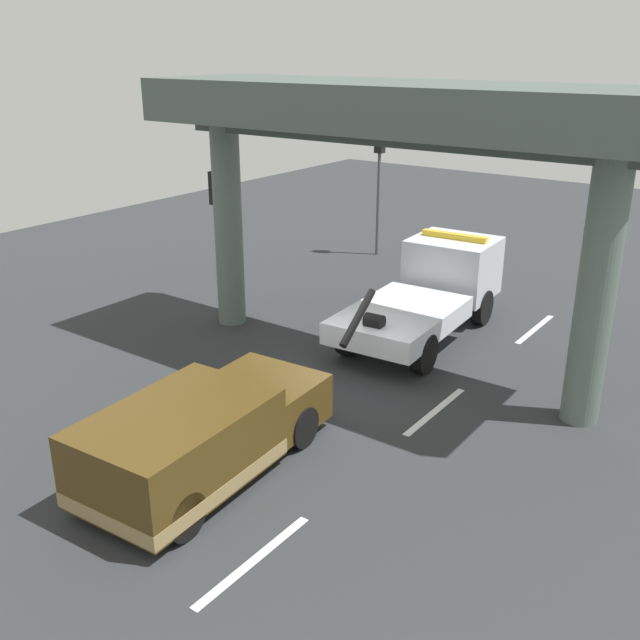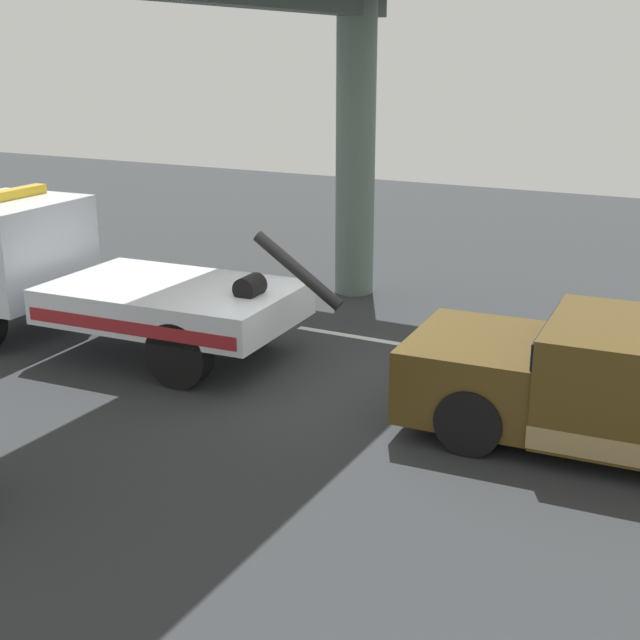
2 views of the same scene
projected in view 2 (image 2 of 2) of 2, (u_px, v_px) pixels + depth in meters
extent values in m
cube|color=#2D3033|center=(299.00, 386.00, 12.74)|extent=(60.00, 40.00, 0.10)
cube|color=silver|center=(365.00, 338.00, 14.70)|extent=(2.60, 0.16, 0.01)
cube|color=silver|center=(96.00, 294.00, 17.36)|extent=(2.60, 0.16, 0.01)
cube|color=silver|center=(173.00, 302.00, 13.54)|extent=(3.98, 2.63, 0.55)
cube|color=silver|center=(8.00, 249.00, 14.68)|extent=(2.18, 2.42, 1.65)
cube|color=maroon|center=(127.00, 328.00, 12.51)|extent=(3.64, 0.24, 0.20)
cylinder|color=black|center=(298.00, 270.00, 12.46)|extent=(1.42, 0.27, 1.07)
cylinder|color=black|center=(250.00, 287.00, 12.88)|extent=(0.39, 0.47, 0.36)
cube|color=yellow|center=(2.00, 196.00, 14.41)|extent=(0.36, 1.93, 0.16)
cylinder|color=black|center=(63.00, 290.00, 15.80)|extent=(1.02, 0.38, 1.00)
cylinder|color=black|center=(179.00, 354.00, 12.46)|extent=(1.02, 0.38, 1.00)
cylinder|color=black|center=(249.00, 316.00, 14.27)|extent=(1.02, 0.38, 1.00)
cube|color=#4C3814|center=(479.00, 372.00, 11.19)|extent=(1.85, 2.21, 0.95)
cube|color=black|center=(547.00, 344.00, 10.71)|extent=(0.18, 1.94, 0.59)
cylinder|color=black|center=(470.00, 421.00, 10.39)|extent=(0.86, 0.33, 0.84)
cylinder|color=black|center=(505.00, 370.00, 12.06)|extent=(0.86, 0.33, 0.84)
cylinder|color=#596B60|center=(355.00, 151.00, 16.72)|extent=(0.77, 0.77, 5.69)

